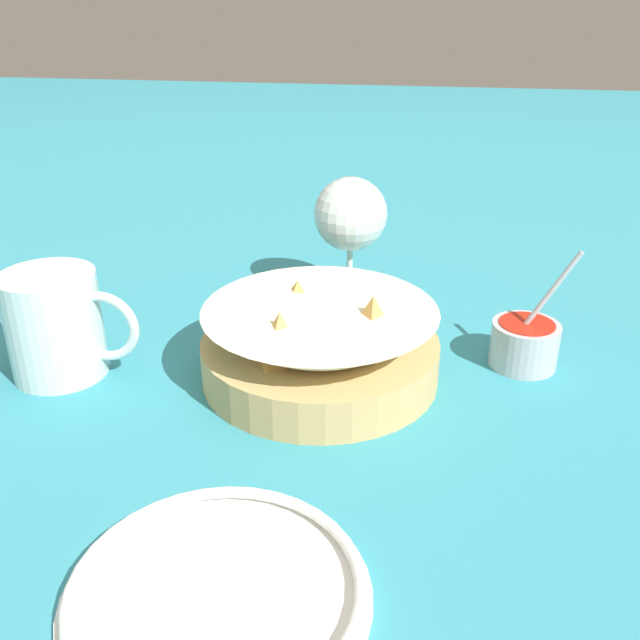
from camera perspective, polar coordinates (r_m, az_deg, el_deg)
ground_plane at (r=0.69m, az=1.32°, el=-3.91°), size 4.00×4.00×0.00m
food_basket at (r=0.66m, az=0.01°, el=-2.16°), size 0.22×0.22×0.09m
sauce_cup at (r=0.71m, az=16.06°, el=-1.69°), size 0.07×0.06×0.12m
wine_glass at (r=0.81m, az=2.45°, el=8.12°), size 0.08×0.08×0.14m
beer_mug at (r=0.70m, az=-20.32°, el=-0.65°), size 0.13×0.09×0.10m
side_plate at (r=0.46m, az=-8.24°, el=-20.64°), size 0.19×0.19×0.01m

